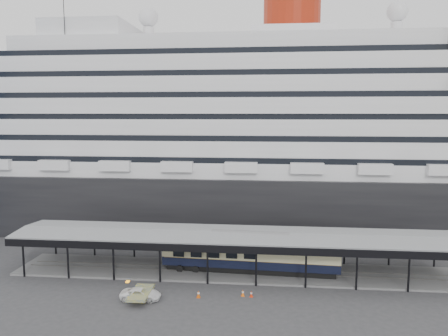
% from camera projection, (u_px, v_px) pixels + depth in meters
% --- Properties ---
extents(ground, '(200.00, 200.00, 0.00)m').
position_uv_depth(ground, '(231.00, 288.00, 50.97)').
color(ground, '#333336').
rests_on(ground, ground).
extents(cruise_ship, '(130.00, 30.00, 43.90)m').
position_uv_depth(cruise_ship, '(246.00, 124.00, 80.26)').
color(cruise_ship, black).
rests_on(cruise_ship, ground).
extents(platform_canopy, '(56.00, 9.18, 5.30)m').
position_uv_depth(platform_canopy, '(234.00, 255.00, 55.61)').
color(platform_canopy, slate).
rests_on(platform_canopy, ground).
extents(port_truck, '(4.45, 2.12, 1.23)m').
position_uv_depth(port_truck, '(141.00, 294.00, 47.67)').
color(port_truck, white).
rests_on(port_truck, ground).
extents(pullman_carriage, '(22.42, 4.09, 21.89)m').
position_uv_depth(pullman_carriage, '(250.00, 253.00, 55.37)').
color(pullman_carriage, black).
rests_on(pullman_carriage, ground).
extents(traffic_cone_left, '(0.48, 0.48, 0.83)m').
position_uv_depth(traffic_cone_left, '(198.00, 294.00, 48.21)').
color(traffic_cone_left, '#D6540B').
rests_on(traffic_cone_left, ground).
extents(traffic_cone_mid, '(0.46, 0.46, 0.72)m').
position_uv_depth(traffic_cone_mid, '(251.00, 294.00, 48.39)').
color(traffic_cone_mid, red).
rests_on(traffic_cone_mid, ground).
extents(traffic_cone_right, '(0.45, 0.45, 0.75)m').
position_uv_depth(traffic_cone_right, '(243.00, 293.00, 48.62)').
color(traffic_cone_right, orange).
rests_on(traffic_cone_right, ground).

